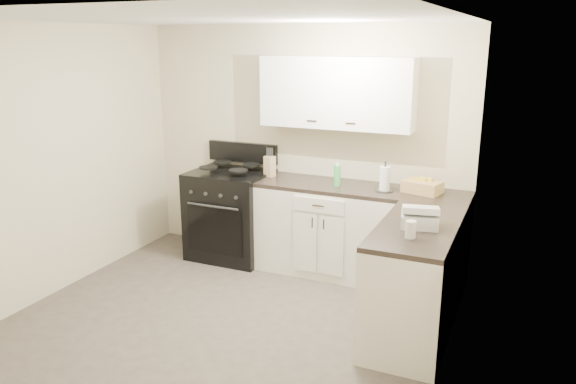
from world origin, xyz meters
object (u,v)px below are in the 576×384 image
at_px(wicker_basket, 422,187).
at_px(paper_towel, 385,179).
at_px(stove, 231,216).
at_px(knife_block, 270,166).
at_px(countertop_grill, 420,220).

bearing_deg(wicker_basket, paper_towel, -165.86).
distance_m(stove, knife_block, 0.74).
relative_size(stove, paper_towel, 4.24).
bearing_deg(knife_block, paper_towel, 11.75).
relative_size(stove, countertop_grill, 3.61).
bearing_deg(stove, knife_block, 9.43).
distance_m(stove, countertop_grill, 2.47).
bearing_deg(wicker_basket, knife_block, 179.95).
distance_m(knife_block, countertop_grill, 2.04).
height_order(stove, wicker_basket, wicker_basket).
relative_size(paper_towel, wicker_basket, 0.70).
relative_size(wicker_basket, countertop_grill, 1.22).
relative_size(stove, knife_block, 4.66).
bearing_deg(knife_block, wicker_basket, 15.67).
bearing_deg(knife_block, countertop_grill, -13.69).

